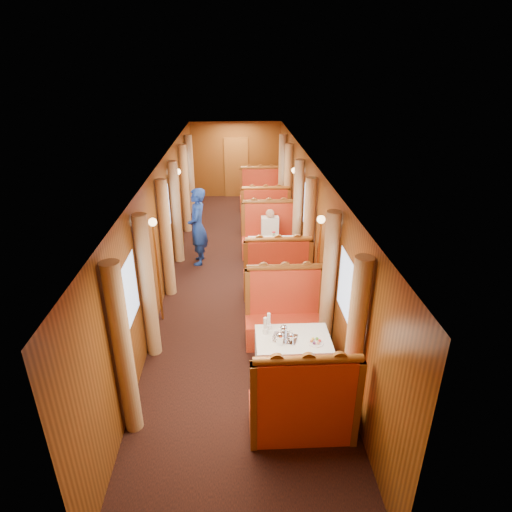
{
  "coord_description": "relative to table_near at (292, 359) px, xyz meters",
  "views": [
    {
      "loc": [
        -0.01,
        -8.45,
        4.31
      ],
      "look_at": [
        0.33,
        -1.36,
        1.05
      ],
      "focal_mm": 30.0,
      "sensor_mm": 36.0,
      "label": 1
    }
  ],
  "objects": [
    {
      "name": "window_left_mid",
      "position": [
        -2.24,
        3.5,
        1.07
      ],
      "size": [
        0.01,
        1.2,
        0.9
      ],
      "primitive_type": null,
      "rotation": [
        1.57,
        0.0,
        1.57
      ],
      "color": "#92ADD2",
      "rests_on": "wall_left"
    },
    {
      "name": "table_far",
      "position": [
        0.0,
        7.0,
        0.0
      ],
      "size": [
        1.05,
        0.72,
        0.75
      ],
      "primitive_type": "cube",
      "color": "white",
      "rests_on": "floor"
    },
    {
      "name": "curtain_right_near_b",
      "position": [
        0.63,
        0.78,
        0.8
      ],
      "size": [
        0.22,
        0.22,
        2.35
      ],
      "primitive_type": "cylinder",
      "color": "tan",
      "rests_on": "floor"
    },
    {
      "name": "window_right_near",
      "position": [
        0.74,
        0.0,
        1.07
      ],
      "size": [
        0.01,
        1.2,
        0.9
      ],
      "primitive_type": null,
      "rotation": [
        1.57,
        0.0,
        -1.57
      ],
      "color": "#92ADD2",
      "rests_on": "wall_right"
    },
    {
      "name": "curtain_left_far_a",
      "position": [
        -2.13,
        6.22,
        0.8
      ],
      "size": [
        0.22,
        0.22,
        2.35
      ],
      "primitive_type": "cylinder",
      "color": "tan",
      "rests_on": "floor"
    },
    {
      "name": "curtain_left_far_b",
      "position": [
        -2.13,
        7.78,
        0.8
      ],
      "size": [
        0.22,
        0.22,
        2.35
      ],
      "primitive_type": "cylinder",
      "color": "tan",
      "rests_on": "floor"
    },
    {
      "name": "curtain_left_near_a",
      "position": [
        -2.13,
        -0.78,
        0.8
      ],
      "size": [
        0.22,
        0.22,
        2.35
      ],
      "primitive_type": "cylinder",
      "color": "tan",
      "rests_on": "floor"
    },
    {
      "name": "cup_inboard",
      "position": [
        -0.39,
        0.13,
        0.48
      ],
      "size": [
        0.08,
        0.08,
        0.26
      ],
      "rotation": [
        0.0,
        0.0,
        0.19
      ],
      "color": "white",
      "rests_on": "table_near"
    },
    {
      "name": "banquette_far_fwd",
      "position": [
        0.0,
        5.99,
        0.05
      ],
      "size": [
        1.3,
        0.55,
        1.34
      ],
      "color": "#B41514",
      "rests_on": "floor"
    },
    {
      "name": "window_right_far",
      "position": [
        0.74,
        7.0,
        1.07
      ],
      "size": [
        0.01,
        1.2,
        0.9
      ],
      "primitive_type": null,
      "rotation": [
        1.57,
        0.0,
        -1.57
      ],
      "color": "#92ADD2",
      "rests_on": "wall_right"
    },
    {
      "name": "table_mid",
      "position": [
        0.0,
        3.5,
        0.0
      ],
      "size": [
        1.05,
        0.72,
        0.75
      ],
      "primitive_type": "cube",
      "color": "white",
      "rests_on": "floor"
    },
    {
      "name": "curtain_right_far_b",
      "position": [
        0.63,
        7.78,
        0.8
      ],
      "size": [
        0.22,
        0.22,
        2.35
      ],
      "primitive_type": "cylinder",
      "color": "tan",
      "rests_on": "floor"
    },
    {
      "name": "rose_vase_mid",
      "position": [
        0.02,
        3.49,
        0.55
      ],
      "size": [
        0.06,
        0.06,
        0.36
      ],
      "rotation": [
        0.0,
        0.0,
        -0.3
      ],
      "color": "silver",
      "rests_on": "table_mid"
    },
    {
      "name": "sconce_left_fore",
      "position": [
        -2.15,
        1.75,
        1.01
      ],
      "size": [
        0.14,
        0.14,
        1.95
      ],
      "color": "#BF8C3F",
      "rests_on": "floor"
    },
    {
      "name": "fruit_plate",
      "position": [
        0.29,
        -0.13,
        0.39
      ],
      "size": [
        0.23,
        0.23,
        0.05
      ],
      "rotation": [
        0.0,
        0.0,
        -0.23
      ],
      "color": "white",
      "rests_on": "table_near"
    },
    {
      "name": "ceiling",
      "position": [
        -0.75,
        3.5,
        2.12
      ],
      "size": [
        3.0,
        12.0,
        0.01
      ],
      "primitive_type": null,
      "rotation": [
        3.14,
        0.0,
        0.0
      ],
      "color": "silver",
      "rests_on": "wall_left"
    },
    {
      "name": "banquette_far_aft",
      "position": [
        0.0,
        8.01,
        0.05
      ],
      "size": [
        1.3,
        0.55,
        1.34
      ],
      "color": "#B41514",
      "rests_on": "floor"
    },
    {
      "name": "curtain_right_near_a",
      "position": [
        0.63,
        -0.78,
        0.8
      ],
      "size": [
        0.22,
        0.22,
        2.35
      ],
      "primitive_type": "cylinder",
      "color": "tan",
      "rests_on": "floor"
    },
    {
      "name": "teapot_left",
      "position": [
        -0.2,
        -0.13,
        0.45
      ],
      "size": [
        0.22,
        0.19,
        0.15
      ],
      "primitive_type": null,
      "rotation": [
        0.0,
        0.0,
        -0.31
      ],
      "color": "silver",
      "rests_on": "tea_tray"
    },
    {
      "name": "curtain_left_near_b",
      "position": [
        -2.13,
        0.78,
        0.8
      ],
      "size": [
        0.22,
        0.22,
        2.35
      ],
      "primitive_type": "cylinder",
      "color": "tan",
      "rests_on": "floor"
    },
    {
      "name": "window_left_far",
      "position": [
        -2.24,
        7.0,
        1.07
      ],
      "size": [
        0.01,
        1.2,
        0.9
      ],
      "primitive_type": null,
      "rotation": [
        1.57,
        0.0,
        1.57
      ],
      "color": "#92ADD2",
      "rests_on": "wall_left"
    },
    {
      "name": "banquette_mid_fwd",
      "position": [
        0.0,
        2.49,
        0.05
      ],
      "size": [
        1.3,
        0.55,
        1.34
      ],
      "color": "#B41514",
      "rests_on": "floor"
    },
    {
      "name": "banquette_mid_aft",
      "position": [
        0.0,
        4.51,
        0.05
      ],
      "size": [
        1.3,
        0.55,
        1.34
      ],
      "color": "#B41514",
      "rests_on": "floor"
    },
    {
      "name": "teapot_right",
      "position": [
        -0.05,
        -0.09,
        0.43
      ],
      "size": [
        0.14,
        0.11,
        0.11
      ],
      "primitive_type": null,
      "rotation": [
        0.0,
        0.0,
        -0.02
      ],
      "color": "silver",
      "rests_on": "tea_tray"
    },
    {
      "name": "rose_vase_far",
      "position": [
        0.02,
        6.97,
        0.55
      ],
      "size": [
        0.06,
        0.06,
        0.36
      ],
      "rotation": [
        0.0,
        0.0,
        -0.15
      ],
      "color": "silver",
      "rests_on": "table_far"
    },
    {
      "name": "floor",
      "position": [
        -0.75,
        3.5,
        -0.38
      ],
      "size": [
        3.0,
        12.0,
        0.01
      ],
      "primitive_type": null,
      "color": "black",
      "rests_on": "ground"
    },
    {
      "name": "steward",
      "position": [
        -1.65,
        4.13,
        0.51
      ],
      "size": [
        0.43,
        0.65,
        1.78
      ],
      "primitive_type": "imported",
      "rotation": [
        0.0,
        0.0,
        -1.57
      ],
      "color": "navy",
      "rests_on": "floor"
    },
    {
      "name": "sconce_right_fore",
      "position": [
        0.65,
        1.75,
        1.01
      ],
      "size": [
        0.14,
        0.14,
        1.95
      ],
      "color": "#BF8C3F",
      "rests_on": "floor"
    },
    {
      "name": "curtain_left_mid_a",
      "position": [
        -2.13,
        2.72,
        0.8
      ],
      "size": [
        0.22,
        0.22,
        2.35
      ],
      "primitive_type": "cylinder",
      "color": "tan",
      "rests_on": "floor"
    },
    {
      "name": "tea_tray",
      "position": [
        -0.13,
        -0.01,
        0.38
      ],
      "size": [
        0.4,
        0.35,
        0.01
      ],
      "primitive_type": "cube",
      "rotation": [
        0.0,
        0.0,
        -0.3
      ],
      "color": "silver",
      "rests_on": "table_near"
    },
    {
      "name": "table_near",
      "position": [
        0.0,
        0.0,
        0.0
      ],
      "size": [
        1.05,
        0.72,
        0.75
      ],
      "primitive_type": "cube",
      "color": "white",
      "rests_on": "floor"
    },
    {
      "name": "curtain_right_far_a",
      "position": [
        0.63,
        6.22,
        0.8
      ],
      "size": [
        0.22,
        0.22,
        2.35
      ],
      "primitive_type": "cylinder",
      "color": "tan",
      "rests_on": "floor"
    },
    {
      "name": "passenger",
      "position": [
        -0.0,
        4.29,
        0.37
      ],
      "size": [
        0.4,
        0.44,
        0.76
      ],
      "color": "beige",
      "rests_on": "banquette_mid_aft"
    },
    {
      "name": "wall_right",
      "position": [
        0.75,
        3.5,
        0.88
      ],
      "size": [
        0.01,
        12.0,
        2.5
      ],
      "primitive_type": null,
      "rotation": [
        1.57,
        0.0,
        -1.57
      ],
      "color": "brown",
      "rests_on": "floor"
    },
    {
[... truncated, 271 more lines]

